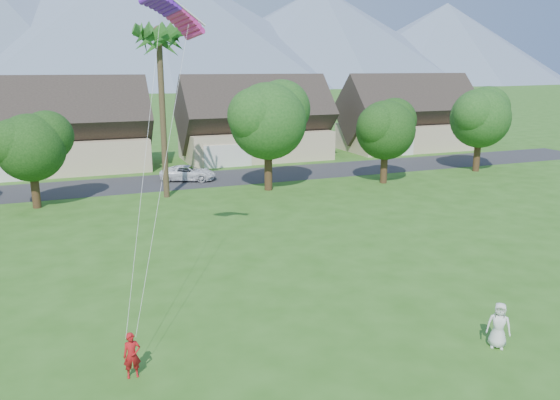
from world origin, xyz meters
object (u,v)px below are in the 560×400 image
watcher (499,325)px  parafoil_kite (174,12)px  kite_flyer (132,355)px  parked_car (188,173)px

watcher → parafoil_kite: size_ratio=0.55×
kite_flyer → parked_car: kite_flyer is taller
kite_flyer → parked_car: bearing=75.2°
parafoil_kite → kite_flyer: bearing=-137.5°
kite_flyer → parafoil_kite: parafoil_kite is taller
parked_car → parafoil_kite: size_ratio=1.56×
watcher → parked_car: bearing=137.8°
kite_flyer → parked_car: (8.09, 29.86, -0.10)m
kite_flyer → parked_car: 30.93m
parafoil_kite → parked_car: bearing=53.6°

